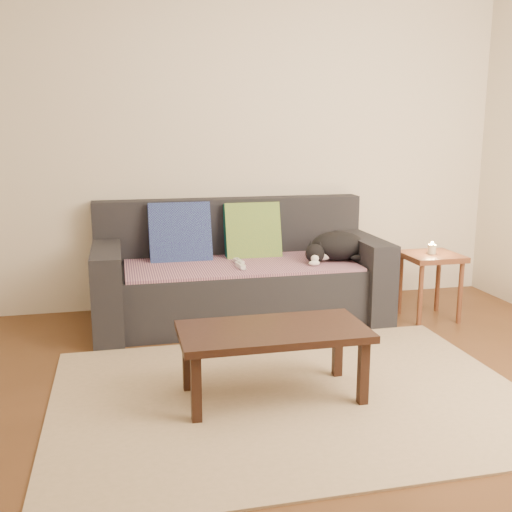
% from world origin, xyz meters
% --- Properties ---
extents(ground, '(4.50, 4.50, 0.00)m').
position_xyz_m(ground, '(0.00, 0.00, 0.00)').
color(ground, brown).
rests_on(ground, ground).
extents(back_wall, '(4.50, 0.04, 2.60)m').
position_xyz_m(back_wall, '(0.00, 2.00, 1.30)').
color(back_wall, beige).
rests_on(back_wall, ground).
extents(sofa, '(2.10, 0.94, 0.87)m').
position_xyz_m(sofa, '(0.00, 1.57, 0.31)').
color(sofa, '#232328').
rests_on(sofa, ground).
extents(throw_blanket, '(1.66, 0.74, 0.02)m').
position_xyz_m(throw_blanket, '(0.00, 1.48, 0.43)').
color(throw_blanket, '#4C2B51').
rests_on(throw_blanket, sofa).
extents(cushion_navy, '(0.46, 0.24, 0.47)m').
position_xyz_m(cushion_navy, '(-0.41, 1.74, 0.63)').
color(cushion_navy, '#181355').
rests_on(cushion_navy, throw_blanket).
extents(cushion_green, '(0.43, 0.21, 0.44)m').
position_xyz_m(cushion_green, '(0.15, 1.74, 0.63)').
color(cushion_green, '#0B4B40').
rests_on(cushion_green, throw_blanket).
extents(cat, '(0.52, 0.39, 0.22)m').
position_xyz_m(cat, '(0.71, 1.42, 0.54)').
color(cat, black).
rests_on(cat, throw_blanket).
extents(wii_remote_a, '(0.05, 0.15, 0.03)m').
position_xyz_m(wii_remote_a, '(-0.03, 1.34, 0.46)').
color(wii_remote_a, white).
rests_on(wii_remote_a, throw_blanket).
extents(wii_remote_b, '(0.05, 0.15, 0.03)m').
position_xyz_m(wii_remote_b, '(-0.02, 1.47, 0.46)').
color(wii_remote_b, white).
rests_on(wii_remote_b, throw_blanket).
extents(side_table, '(0.40, 0.40, 0.50)m').
position_xyz_m(side_table, '(1.39, 1.23, 0.41)').
color(side_table, brown).
rests_on(side_table, ground).
extents(candle, '(0.06, 0.06, 0.09)m').
position_xyz_m(candle, '(1.39, 1.23, 0.53)').
color(candle, beige).
rests_on(candle, side_table).
extents(rug, '(2.50, 1.80, 0.01)m').
position_xyz_m(rug, '(0.00, 0.15, 0.01)').
color(rug, tan).
rests_on(rug, ground).
extents(coffee_table, '(0.98, 0.49, 0.39)m').
position_xyz_m(coffee_table, '(-0.10, 0.16, 0.34)').
color(coffee_table, black).
rests_on(coffee_table, rug).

